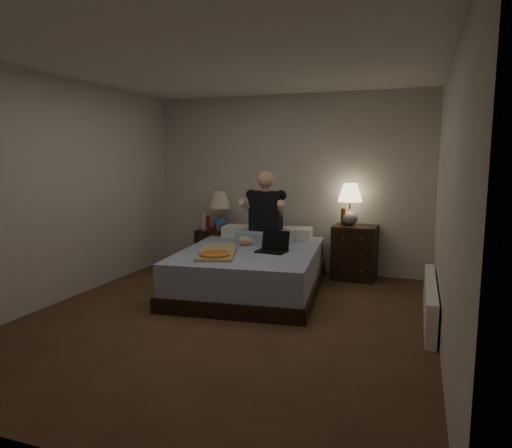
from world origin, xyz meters
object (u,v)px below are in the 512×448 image
at_px(nightstand_right, 355,252).
at_px(beer_bottle_left, 208,224).
at_px(soda_can, 218,228).
at_px(bed, 251,270).
at_px(water_bottle, 204,222).
at_px(nightstand_left, 214,249).
at_px(beer_bottle_right, 343,217).
at_px(lamp_right, 350,204).
at_px(laptop, 272,242).
at_px(pizza_box, 215,255).
at_px(lamp_left, 220,211).
at_px(person, 265,207).
at_px(radiator, 430,301).

bearing_deg(nightstand_right, beer_bottle_left, -168.66).
relative_size(nightstand_right, soda_can, 7.22).
bearing_deg(bed, water_bottle, 135.04).
relative_size(nightstand_left, beer_bottle_right, 2.50).
distance_m(nightstand_right, lamp_right, 0.65).
bearing_deg(laptop, pizza_box, -126.20).
height_order(lamp_left, laptop, lamp_left).
height_order(water_bottle, person, person).
height_order(lamp_right, pizza_box, lamp_right).
xyz_separation_m(nightstand_left, beer_bottle_left, (0.01, -0.18, 0.40)).
height_order(nightstand_left, laptop, laptop).
distance_m(nightstand_right, soda_can, 1.95).
bearing_deg(person, water_bottle, 157.69).
bearing_deg(soda_can, lamp_right, 6.29).
bearing_deg(bed, beer_bottle_right, 39.14).
bearing_deg(pizza_box, water_bottle, 101.73).
distance_m(lamp_right, beer_bottle_right, 0.19).
distance_m(soda_can, beer_bottle_right, 1.77).
xyz_separation_m(nightstand_right, beer_bottle_left, (-2.03, -0.28, 0.33)).
height_order(soda_can, laptop, laptop).
bearing_deg(soda_can, bed, -45.47).
xyz_separation_m(nightstand_left, nightstand_right, (2.04, 0.10, 0.07)).
bearing_deg(nightstand_right, beer_bottle_right, -160.76).
xyz_separation_m(person, laptop, (0.26, -0.51, -0.35)).
height_order(beer_bottle_left, laptop, beer_bottle_left).
xyz_separation_m(soda_can, beer_bottle_left, (-0.12, -0.08, 0.06)).
relative_size(nightstand_right, lamp_left, 1.29).
xyz_separation_m(beer_bottle_left, person, (0.95, -0.33, 0.30)).
xyz_separation_m(water_bottle, person, (1.07, -0.42, 0.29)).
bearing_deg(lamp_right, nightstand_right, 0.00).
bearing_deg(pizza_box, bed, 55.64).
relative_size(water_bottle, person, 0.27).
distance_m(water_bottle, soda_can, 0.24).
relative_size(nightstand_left, water_bottle, 2.30).
bearing_deg(beer_bottle_right, pizza_box, -125.35).
distance_m(lamp_left, water_bottle, 0.28).
bearing_deg(nightstand_left, person, -29.77).
bearing_deg(nightstand_left, beer_bottle_left, -89.61).
distance_m(nightstand_left, beer_bottle_left, 0.44).
distance_m(water_bottle, laptop, 1.62).
bearing_deg(beer_bottle_left, radiator, -20.59).
xyz_separation_m(nightstand_left, soda_can, (0.12, -0.10, 0.34)).
distance_m(lamp_right, beer_bottle_left, 1.99).
relative_size(nightstand_right, beer_bottle_left, 3.14).
bearing_deg(lamp_left, beer_bottle_left, -113.21).
bearing_deg(laptop, water_bottle, 151.09).
bearing_deg(person, nightstand_right, 28.58).
height_order(lamp_right, soda_can, lamp_right).
height_order(beer_bottle_right, radiator, beer_bottle_right).
bearing_deg(radiator, nightstand_left, 156.43).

